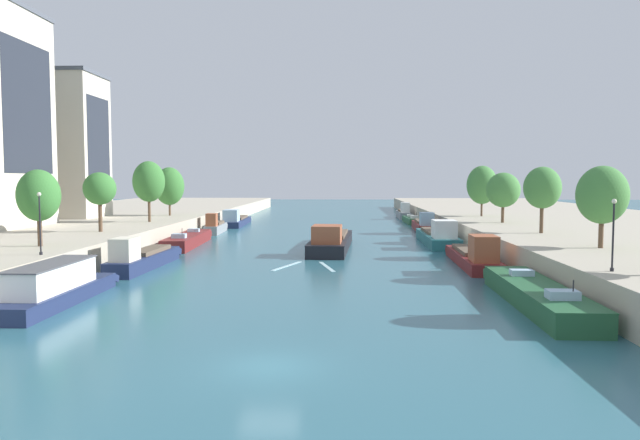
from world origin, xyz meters
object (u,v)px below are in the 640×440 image
(moored_boat_left_downstream, at_px, (56,287))
(moored_boat_left_midway, at_px, (236,220))
(tree_right_distant, at_px, (542,188))
(tree_right_past_mid, at_px, (503,190))
(moored_boat_right_downstream, at_px, (403,213))
(moored_boat_left_gap_after, at_px, (188,240))
(tree_left_third, at_px, (39,196))
(moored_boat_right_far, at_px, (536,294))
(moored_boat_right_lone, at_px, (424,225))
(tree_left_past_mid, at_px, (100,189))
(moored_boat_left_near, at_px, (215,227))
(moored_boat_right_second, at_px, (438,236))
(moored_boat_right_upstream, at_px, (474,256))
(tree_right_third, at_px, (482,185))
(barge_midriver, at_px, (331,241))
(lamppost_right_bank, at_px, (613,231))
(moored_boat_left_second, at_px, (143,258))
(tree_right_far, at_px, (602,195))
(moored_boat_right_gap_after, at_px, (412,220))
(tree_left_midway, at_px, (149,182))
(tree_left_second, at_px, (169,186))
(lamppost_left_bank, at_px, (40,220))

(moored_boat_left_downstream, bearing_deg, moored_boat_left_midway, 90.09)
(tree_right_distant, bearing_deg, moored_boat_left_downstream, -148.37)
(tree_right_past_mid, bearing_deg, moored_boat_right_downstream, 99.40)
(moored_boat_left_gap_after, bearing_deg, tree_left_third, -104.29)
(moored_boat_right_far, distance_m, moored_boat_right_downstream, 81.30)
(moored_boat_right_lone, distance_m, tree_left_past_mid, 47.99)
(moored_boat_left_near, relative_size, moored_boat_right_second, 0.61)
(moored_boat_right_upstream, height_order, tree_left_past_mid, tree_left_past_mid)
(moored_boat_left_midway, distance_m, tree_right_third, 40.58)
(moored_boat_left_downstream, xyz_separation_m, moored_boat_right_lone, (29.98, 53.52, -0.20))
(barge_midriver, relative_size, moored_boat_left_gap_after, 1.20)
(lamppost_right_bank, bearing_deg, moored_boat_left_midway, 117.40)
(moored_boat_right_downstream, bearing_deg, tree_left_past_mid, -121.47)
(moored_boat_left_gap_after, relative_size, tree_left_third, 2.68)
(moored_boat_left_second, xyz_separation_m, moored_boat_right_lone, (29.49, 38.66, -0.03))
(barge_midriver, relative_size, moored_boat_left_downstream, 1.45)
(moored_boat_right_upstream, relative_size, tree_right_far, 2.46)
(moored_boat_left_second, distance_m, moored_boat_right_second, 35.25)
(moored_boat_right_gap_after, relative_size, tree_right_third, 1.57)
(moored_boat_left_gap_after, xyz_separation_m, moored_boat_right_second, (29.42, 2.45, 0.28))
(tree_left_midway, bearing_deg, tree_right_past_mid, 0.58)
(moored_boat_left_midway, relative_size, tree_left_second, 2.41)
(barge_midriver, height_order, moored_boat_left_gap_after, barge_midriver)
(moored_boat_right_downstream, xyz_separation_m, lamppost_right_bank, (3.66, -83.49, 3.82))
(moored_boat_left_gap_after, distance_m, tree_right_far, 44.51)
(tree_right_distant, bearing_deg, moored_boat_left_near, 145.57)
(lamppost_left_bank, bearing_deg, tree_right_far, 8.00)
(tree_left_third, height_order, tree_right_third, tree_right_third)
(moored_boat_right_far, height_order, tree_left_past_mid, tree_left_past_mid)
(tree_left_second, bearing_deg, tree_left_third, -88.42)
(moored_boat_right_upstream, relative_size, tree_right_third, 2.18)
(tree_right_distant, bearing_deg, tree_left_midway, 162.59)
(tree_left_second, bearing_deg, moored_boat_right_downstream, 41.57)
(moored_boat_right_upstream, xyz_separation_m, lamppost_right_bank, (3.82, -18.89, 3.89))
(moored_boat_left_near, xyz_separation_m, moored_boat_right_second, (29.62, -13.56, 0.04))
(moored_boat_right_lone, height_order, tree_left_third, tree_left_third)
(moored_boat_right_far, xyz_separation_m, tree_left_midway, (-35.81, 35.78, 6.75))
(moored_boat_right_lone, distance_m, tree_right_distant, 31.97)
(moored_boat_left_downstream, xyz_separation_m, lamppost_right_bank, (33.44, -1.41, 3.69))
(moored_boat_left_near, relative_size, moored_boat_right_lone, 0.71)
(moored_boat_left_gap_after, bearing_deg, tree_right_distant, -14.73)
(tree_right_far, bearing_deg, tree_left_second, 139.07)
(moored_boat_left_downstream, bearing_deg, moored_boat_left_gap_after, 90.37)
(tree_left_past_mid, bearing_deg, tree_right_far, -15.71)
(moored_boat_left_second, height_order, tree_left_second, tree_left_second)
(lamppost_left_bank, bearing_deg, moored_boat_right_upstream, 21.31)
(moored_boat_right_gap_after, bearing_deg, tree_left_midway, -137.60)
(moored_boat_left_second, bearing_deg, lamppost_right_bank, -26.28)
(moored_boat_left_second, bearing_deg, tree_right_distant, 12.44)
(moored_boat_left_gap_after, distance_m, moored_boat_right_upstream, 33.57)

